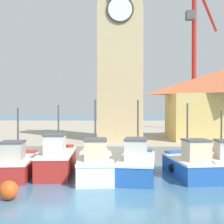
{
  "coord_description": "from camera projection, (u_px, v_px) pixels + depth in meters",
  "views": [
    {
      "loc": [
        1.28,
        -12.04,
        3.87
      ],
      "look_at": [
        0.6,
        10.92,
        3.5
      ],
      "focal_mm": 50.0,
      "sensor_mm": 36.0,
      "label": 1
    }
  ],
  "objects": [
    {
      "name": "fishing_boat_mid_right",
      "position": [
        137.0,
        164.0,
        17.16
      ],
      "size": [
        2.47,
        5.36,
        4.27
      ],
      "color": "#2356A8",
      "rests_on": "ground"
    },
    {
      "name": "clock_tower",
      "position": [
        120.0,
        49.0,
        24.99
      ],
      "size": [
        3.96,
        3.96,
        15.63
      ],
      "color": "tan",
      "rests_on": "quay_wharf"
    },
    {
      "name": "fishing_boat_center",
      "position": [
        95.0,
        164.0,
        17.08
      ],
      "size": [
        2.3,
        5.2,
        4.3
      ],
      "color": "silver",
      "rests_on": "ground"
    },
    {
      "name": "port_crane_near",
      "position": [
        195.0,
        76.0,
        37.32
      ],
      "size": [
        6.05,
        8.74,
        18.12
      ],
      "color": "maroon",
      "rests_on": "quay_wharf"
    },
    {
      "name": "fishing_boat_mid_left",
      "position": [
        57.0,
        160.0,
        17.9
      ],
      "size": [
        2.11,
        4.93,
        3.99
      ],
      "color": "#AD2823",
      "rests_on": "ground"
    },
    {
      "name": "fishing_boat_right_outer",
      "position": [
        224.0,
        164.0,
        17.26
      ],
      "size": [
        2.23,
        4.46,
        3.65
      ],
      "color": "#AD2823",
      "rests_on": "ground"
    },
    {
      "name": "quay_wharf",
      "position": [
        111.0,
        132.0,
        41.03
      ],
      "size": [
        120.0,
        40.0,
        1.21
      ],
      "primitive_type": "cube",
      "color": "#A89E89",
      "rests_on": "ground"
    },
    {
      "name": "ground_plane",
      "position": [
        88.0,
        206.0,
        12.13
      ],
      "size": [
        300.0,
        300.0,
        0.0
      ],
      "primitive_type": "plane",
      "color": "teal"
    },
    {
      "name": "fishing_boat_right_inner",
      "position": [
        191.0,
        164.0,
        17.1
      ],
      "size": [
        2.69,
        4.57,
        4.09
      ],
      "color": "#2356A8",
      "rests_on": "ground"
    },
    {
      "name": "fishing_boat_left_inner",
      "position": [
        16.0,
        164.0,
        17.28
      ],
      "size": [
        2.33,
        4.53,
        3.83
      ],
      "color": "#AD2823",
      "rests_on": "ground"
    },
    {
      "name": "mooring_buoy",
      "position": [
        9.0,
        190.0,
        12.95
      ],
      "size": [
        0.8,
        0.8,
        0.8
      ],
      "primitive_type": "sphere",
      "color": "#E54C19",
      "rests_on": "ground"
    },
    {
      "name": "warehouse_right",
      "position": [
        222.0,
        103.0,
        26.16
      ],
      "size": [
        9.06,
        6.46,
        5.79
      ],
      "color": "tan",
      "rests_on": "quay_wharf"
    }
  ]
}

